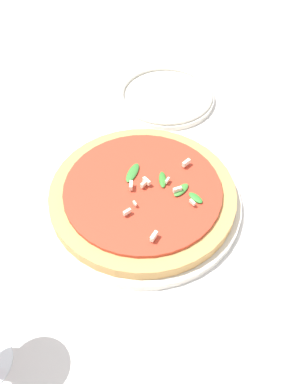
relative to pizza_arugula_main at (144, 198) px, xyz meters
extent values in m
plane|color=silver|center=(-0.03, 0.00, -0.02)|extent=(6.00, 6.00, 0.00)
cylinder|color=silver|center=(0.00, 0.00, -0.01)|extent=(0.30, 0.30, 0.01)
cylinder|color=tan|center=(0.00, 0.00, 0.00)|extent=(0.28, 0.28, 0.02)
cylinder|color=#B73823|center=(0.00, 0.00, 0.02)|extent=(0.24, 0.24, 0.01)
ellipsoid|color=#328430|center=(-0.03, 0.07, 0.02)|extent=(0.02, 0.03, 0.01)
ellipsoid|color=#337A2A|center=(-0.03, 0.01, 0.02)|extent=(0.03, 0.03, 0.01)
ellipsoid|color=#3F8432|center=(-0.03, 0.05, 0.02)|extent=(0.03, 0.01, 0.01)
ellipsoid|color=#367B31|center=(-0.01, -0.03, 0.02)|extent=(0.04, 0.03, 0.01)
cube|color=#EFE5C6|center=(0.01, -0.02, 0.03)|extent=(0.01, 0.01, 0.01)
cube|color=#EFE5C6|center=(-0.01, 0.00, 0.03)|extent=(0.01, 0.01, 0.01)
cube|color=#EFE5C6|center=(-0.08, 0.02, 0.03)|extent=(0.01, 0.01, 0.01)
cube|color=#EFE5C6|center=(0.00, -0.01, 0.03)|extent=(0.01, 0.00, 0.01)
cube|color=#EFE5C6|center=(-0.02, 0.04, 0.03)|extent=(0.01, 0.01, 0.01)
cube|color=#EFE5C6|center=(-0.03, 0.02, 0.03)|extent=(0.01, 0.00, 0.01)
cube|color=#EFE5C6|center=(-0.02, 0.07, 0.03)|extent=(0.01, 0.01, 0.01)
cube|color=#EFE5C6|center=(0.06, 0.06, 0.03)|extent=(0.01, 0.01, 0.01)
cube|color=#EFE5C6|center=(0.03, 0.01, 0.03)|extent=(0.01, 0.01, 0.00)
cube|color=#EFE5C6|center=(0.05, 0.01, 0.03)|extent=(0.01, 0.01, 0.01)
cylinder|color=silver|center=(-0.23, -0.12, -0.01)|extent=(0.18, 0.18, 0.01)
torus|color=silver|center=(-0.23, -0.12, 0.00)|extent=(0.18, 0.18, 0.01)
camera|label=1|loc=(0.35, 0.26, 0.52)|focal=42.00mm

